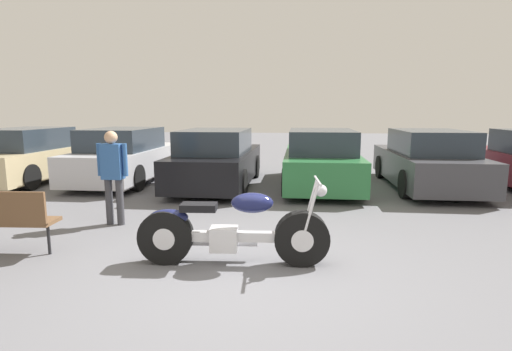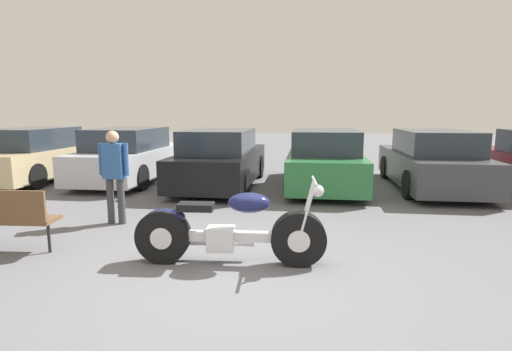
{
  "view_description": "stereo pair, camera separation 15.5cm",
  "coord_description": "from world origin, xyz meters",
  "px_view_note": "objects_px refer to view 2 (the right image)",
  "views": [
    {
      "loc": [
        0.65,
        -4.43,
        1.91
      ],
      "look_at": [
        -0.04,
        2.0,
        0.85
      ],
      "focal_mm": 28.0,
      "sensor_mm": 36.0,
      "label": 1
    },
    {
      "loc": [
        0.8,
        -4.41,
        1.91
      ],
      "look_at": [
        -0.04,
        2.0,
        0.85
      ],
      "focal_mm": 28.0,
      "sensor_mm": 36.0,
      "label": 2
    }
  ],
  "objects_px": {
    "person_standing": "(114,170)",
    "motorcycle": "(228,231)",
    "parked_car_silver": "(131,156)",
    "parked_car_green": "(324,161)",
    "parked_car_black": "(221,160)",
    "parked_car_dark_grey": "(432,162)",
    "parked_car_champagne": "(39,156)"
  },
  "relations": [
    {
      "from": "parked_car_champagne",
      "to": "parked_car_green",
      "type": "xyz_separation_m",
      "value": [
        7.8,
        -0.1,
        0.0
      ]
    },
    {
      "from": "parked_car_black",
      "to": "parked_car_green",
      "type": "height_order",
      "value": "same"
    },
    {
      "from": "parked_car_black",
      "to": "person_standing",
      "type": "distance_m",
      "value": 3.76
    },
    {
      "from": "parked_car_champagne",
      "to": "parked_car_silver",
      "type": "xyz_separation_m",
      "value": [
        2.6,
        0.2,
        0.0
      ]
    },
    {
      "from": "parked_car_dark_grey",
      "to": "motorcycle",
      "type": "bearing_deg",
      "value": -126.18
    },
    {
      "from": "motorcycle",
      "to": "parked_car_green",
      "type": "bearing_deg",
      "value": 75.48
    },
    {
      "from": "parked_car_green",
      "to": "parked_car_silver",
      "type": "bearing_deg",
      "value": 176.8
    },
    {
      "from": "parked_car_dark_grey",
      "to": "parked_car_champagne",
      "type": "bearing_deg",
      "value": -179.81
    },
    {
      "from": "parked_car_dark_grey",
      "to": "person_standing",
      "type": "height_order",
      "value": "person_standing"
    },
    {
      "from": "parked_car_dark_grey",
      "to": "person_standing",
      "type": "xyz_separation_m",
      "value": [
        -6.21,
        -3.91,
        0.26
      ]
    },
    {
      "from": "parked_car_green",
      "to": "parked_car_dark_grey",
      "type": "height_order",
      "value": "same"
    },
    {
      "from": "parked_car_green",
      "to": "person_standing",
      "type": "xyz_separation_m",
      "value": [
        -3.61,
        -3.78,
        0.26
      ]
    },
    {
      "from": "parked_car_silver",
      "to": "person_standing",
      "type": "xyz_separation_m",
      "value": [
        1.59,
        -4.07,
        0.26
      ]
    },
    {
      "from": "person_standing",
      "to": "parked_car_green",
      "type": "bearing_deg",
      "value": 46.31
    },
    {
      "from": "motorcycle",
      "to": "parked_car_green",
      "type": "relative_size",
      "value": 0.55
    },
    {
      "from": "parked_car_black",
      "to": "parked_car_dark_grey",
      "type": "bearing_deg",
      "value": 3.27
    },
    {
      "from": "parked_car_champagne",
      "to": "parked_car_black",
      "type": "height_order",
      "value": "same"
    },
    {
      "from": "parked_car_silver",
      "to": "parked_car_green",
      "type": "relative_size",
      "value": 1.0
    },
    {
      "from": "motorcycle",
      "to": "person_standing",
      "type": "xyz_separation_m",
      "value": [
        -2.24,
        1.52,
        0.51
      ]
    },
    {
      "from": "parked_car_green",
      "to": "person_standing",
      "type": "bearing_deg",
      "value": -133.69
    },
    {
      "from": "parked_car_champagne",
      "to": "motorcycle",
      "type": "bearing_deg",
      "value": -40.04
    },
    {
      "from": "parked_car_black",
      "to": "person_standing",
      "type": "xyz_separation_m",
      "value": [
        -1.01,
        -3.61,
        0.26
      ]
    },
    {
      "from": "motorcycle",
      "to": "parked_car_green",
      "type": "xyz_separation_m",
      "value": [
        1.37,
        5.3,
        0.25
      ]
    },
    {
      "from": "motorcycle",
      "to": "parked_car_dark_grey",
      "type": "relative_size",
      "value": 0.55
    },
    {
      "from": "parked_car_dark_grey",
      "to": "person_standing",
      "type": "distance_m",
      "value": 7.34
    },
    {
      "from": "parked_car_black",
      "to": "person_standing",
      "type": "relative_size",
      "value": 2.77
    },
    {
      "from": "parked_car_green",
      "to": "parked_car_black",
      "type": "bearing_deg",
      "value": -176.3
    },
    {
      "from": "parked_car_champagne",
      "to": "parked_car_black",
      "type": "bearing_deg",
      "value": -2.9
    },
    {
      "from": "parked_car_black",
      "to": "parked_car_green",
      "type": "distance_m",
      "value": 2.61
    },
    {
      "from": "person_standing",
      "to": "motorcycle",
      "type": "bearing_deg",
      "value": -34.21
    },
    {
      "from": "parked_car_black",
      "to": "parked_car_dark_grey",
      "type": "xyz_separation_m",
      "value": [
        5.2,
        0.3,
        0.0
      ]
    },
    {
      "from": "parked_car_silver",
      "to": "parked_car_dark_grey",
      "type": "height_order",
      "value": "same"
    }
  ]
}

